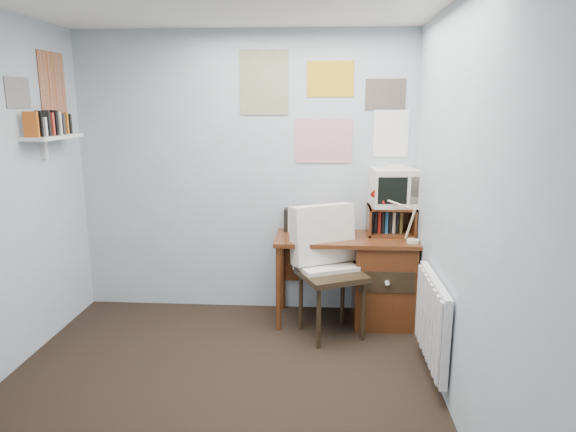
# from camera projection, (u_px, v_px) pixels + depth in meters

# --- Properties ---
(ground) EXTENTS (3.50, 3.50, 0.00)m
(ground) POSITION_uv_depth(u_px,v_px,m) (207.00, 414.00, 3.16)
(ground) COLOR black
(ground) RESTS_ON ground
(back_wall) EXTENTS (3.00, 0.02, 2.50)m
(back_wall) POSITION_uv_depth(u_px,v_px,m) (245.00, 175.00, 4.60)
(back_wall) COLOR #AFBCC8
(back_wall) RESTS_ON ground
(right_wall) EXTENTS (0.02, 3.50, 2.50)m
(right_wall) POSITION_uv_depth(u_px,v_px,m) (470.00, 220.00, 2.80)
(right_wall) COLOR #AFBCC8
(right_wall) RESTS_ON ground
(desk) EXTENTS (1.20, 0.55, 0.76)m
(desk) POSITION_uv_depth(u_px,v_px,m) (376.00, 277.00, 4.44)
(desk) COLOR brown
(desk) RESTS_ON ground
(desk_chair) EXTENTS (0.69, 0.68, 1.03)m
(desk_chair) POSITION_uv_depth(u_px,v_px,m) (332.00, 275.00, 4.15)
(desk_chair) COLOR black
(desk_chair) RESTS_ON ground
(desk_lamp) EXTENTS (0.26, 0.23, 0.38)m
(desk_lamp) POSITION_uv_depth(u_px,v_px,m) (414.00, 220.00, 4.15)
(desk_lamp) COLOR red
(desk_lamp) RESTS_ON desk
(tv_riser) EXTENTS (0.40, 0.30, 0.25)m
(tv_riser) POSITION_uv_depth(u_px,v_px,m) (391.00, 220.00, 4.44)
(tv_riser) COLOR brown
(tv_riser) RESTS_ON desk
(crt_tv) EXTENTS (0.40, 0.37, 0.35)m
(crt_tv) POSITION_uv_depth(u_px,v_px,m) (393.00, 186.00, 4.39)
(crt_tv) COLOR beige
(crt_tv) RESTS_ON tv_riser
(book_row) EXTENTS (0.60, 0.14, 0.22)m
(book_row) POSITION_uv_depth(u_px,v_px,m) (318.00, 219.00, 4.55)
(book_row) COLOR brown
(book_row) RESTS_ON desk
(radiator) EXTENTS (0.09, 0.80, 0.60)m
(radiator) POSITION_uv_depth(u_px,v_px,m) (433.00, 320.00, 3.51)
(radiator) COLOR white
(radiator) RESTS_ON right_wall
(wall_shelf) EXTENTS (0.20, 0.62, 0.24)m
(wall_shelf) POSITION_uv_depth(u_px,v_px,m) (53.00, 137.00, 3.98)
(wall_shelf) COLOR white
(wall_shelf) RESTS_ON left_wall
(posters_back) EXTENTS (1.20, 0.01, 0.90)m
(posters_back) POSITION_uv_depth(u_px,v_px,m) (324.00, 106.00, 4.42)
(posters_back) COLOR white
(posters_back) RESTS_ON back_wall
(posters_left) EXTENTS (0.01, 0.70, 0.60)m
(posters_left) POSITION_uv_depth(u_px,v_px,m) (36.00, 87.00, 3.90)
(posters_left) COLOR white
(posters_left) RESTS_ON left_wall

